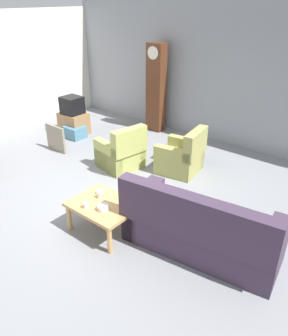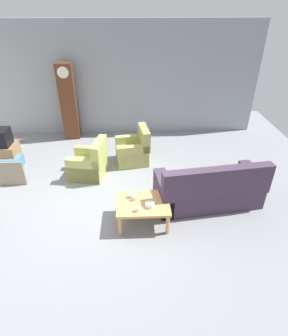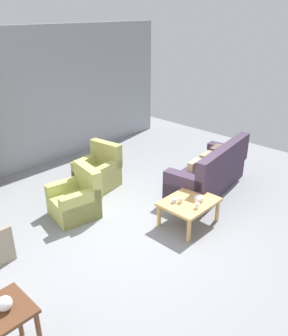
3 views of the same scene
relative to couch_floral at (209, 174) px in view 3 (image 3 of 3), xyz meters
name	(u,v)px [view 3 (image 3 of 3)]	position (x,y,z in m)	size (l,w,h in m)	color
ground_plane	(136,224)	(-2.01, 0.17, -0.36)	(10.40, 10.40, 0.00)	gray
garage_door_wall	(22,102)	(-2.01, 3.77, 1.24)	(8.40, 0.16, 3.20)	gray
couch_floral	(209,174)	(0.00, 0.00, 0.00)	(2.20, 1.15, 1.04)	#423347
armchair_olive_near	(76,200)	(-2.54, 1.20, -0.05)	(0.91, 0.89, 0.92)	tan
armchair_olive_far	(99,173)	(-1.50, 1.82, -0.05)	(0.89, 0.87, 0.92)	tan
coffee_table_wood	(189,204)	(-1.35, -0.48, 0.04)	(0.96, 0.76, 0.46)	tan
glass_dome_cloche	(5,303)	(-4.79, -0.74, 0.47)	(0.16, 0.16, 0.16)	silver
cup_white_porcelain	(197,206)	(-1.46, -0.72, 0.16)	(0.07, 0.07, 0.10)	white
cup_blue_rimmed	(174,200)	(-1.57, -0.32, 0.15)	(0.09, 0.09, 0.08)	silver
cup_cream_tall	(180,200)	(-1.51, -0.40, 0.15)	(0.07, 0.07, 0.09)	beige
bowl_white_stacked	(199,199)	(-1.23, -0.60, 0.15)	(0.16, 0.16, 0.08)	white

